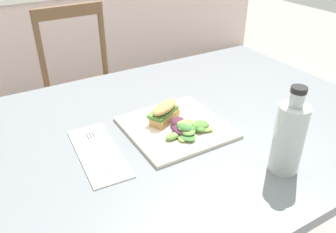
{
  "coord_description": "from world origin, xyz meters",
  "views": [
    {
      "loc": [
        -0.43,
        -0.7,
        1.26
      ],
      "look_at": [
        -0.0,
        0.03,
        0.76
      ],
      "focal_mm": 36.64,
      "sensor_mm": 36.0,
      "label": 1
    }
  ],
  "objects": [
    {
      "name": "dining_table",
      "position": [
        0.04,
        0.01,
        0.61
      ],
      "size": [
        1.19,
        0.88,
        0.74
      ],
      "color": "slate",
      "rests_on": "ground"
    },
    {
      "name": "chair_wooden_far",
      "position": [
        0.03,
        0.94,
        0.45
      ],
      "size": [
        0.41,
        0.41,
        0.87
      ],
      "color": "brown",
      "rests_on": "ground"
    },
    {
      "name": "plate_lunch",
      "position": [
        -0.0,
        -0.01,
        0.74
      ],
      "size": [
        0.26,
        0.26,
        0.01
      ],
      "primitive_type": "cube",
      "color": "beige",
      "rests_on": "dining_table"
    },
    {
      "name": "sandwich_half_front",
      "position": [
        -0.01,
        0.03,
        0.78
      ],
      "size": [
        0.11,
        0.09,
        0.06
      ],
      "color": "tan",
      "rests_on": "plate_lunch"
    },
    {
      "name": "salad_mixed_greens",
      "position": [
        0.01,
        -0.05,
        0.76
      ],
      "size": [
        0.15,
        0.13,
        0.03
      ],
      "color": "#84A84C",
      "rests_on": "plate_lunch"
    },
    {
      "name": "napkin_folded",
      "position": [
        -0.23,
        -0.01,
        0.74
      ],
      "size": [
        0.11,
        0.26,
        0.0
      ],
      "primitive_type": "cube",
      "rotation": [
        0.0,
        0.0,
        -0.06
      ],
      "color": "silver",
      "rests_on": "dining_table"
    },
    {
      "name": "fork_on_napkin",
      "position": [
        -0.23,
        0.01,
        0.75
      ],
      "size": [
        0.03,
        0.19,
        0.0
      ],
      "color": "silver",
      "rests_on": "napkin_folded"
    },
    {
      "name": "bottle_cold_brew",
      "position": [
        0.13,
        -0.29,
        0.82
      ],
      "size": [
        0.07,
        0.07,
        0.21
      ],
      "color": "black",
      "rests_on": "dining_table"
    }
  ]
}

